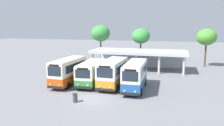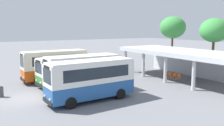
# 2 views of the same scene
# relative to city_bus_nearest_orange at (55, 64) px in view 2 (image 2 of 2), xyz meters

# --- Properties ---
(ground_plane) EXTENTS (180.00, 180.00, 0.00)m
(ground_plane) POSITION_rel_city_bus_nearest_orange_xyz_m (5.34, -4.70, -1.87)
(ground_plane) COLOR slate
(city_bus_nearest_orange) EXTENTS (2.26, 7.21, 3.41)m
(city_bus_nearest_orange) POSITION_rel_city_bus_nearest_orange_xyz_m (0.00, 0.00, 0.00)
(city_bus_nearest_orange) COLOR black
(city_bus_nearest_orange) RESTS_ON ground
(city_bus_second_in_row) EXTENTS (2.75, 7.14, 3.01)m
(city_bus_second_in_row) POSITION_rel_city_bus_nearest_orange_xyz_m (2.97, 0.76, -0.20)
(city_bus_second_in_row) COLOR black
(city_bus_second_in_row) RESTS_ON ground
(city_bus_middle_cream) EXTENTS (2.48, 7.02, 3.41)m
(city_bus_middle_cream) POSITION_rel_city_bus_nearest_orange_xyz_m (5.94, 0.69, 0.00)
(city_bus_middle_cream) COLOR black
(city_bus_middle_cream) RESTS_ON ground
(city_bus_fourth_amber) EXTENTS (2.43, 7.44, 3.36)m
(city_bus_fourth_amber) POSITION_rel_city_bus_nearest_orange_xyz_m (8.91, 0.09, -0.02)
(city_bus_fourth_amber) COLOR black
(city_bus_fourth_amber) RESTS_ON ground
(terminal_canopy) EXTENTS (16.58, 6.33, 3.40)m
(terminal_canopy) POSITION_rel_city_bus_nearest_orange_xyz_m (7.16, 13.26, 0.80)
(terminal_canopy) COLOR silver
(terminal_canopy) RESTS_ON ground
(waiting_chair_end_by_column) EXTENTS (0.46, 0.46, 0.86)m
(waiting_chair_end_by_column) POSITION_rel_city_bus_nearest_orange_xyz_m (5.69, 11.38, -1.35)
(waiting_chair_end_by_column) COLOR slate
(waiting_chair_end_by_column) RESTS_ON ground
(waiting_chair_second_from_end) EXTENTS (0.46, 0.46, 0.86)m
(waiting_chair_second_from_end) POSITION_rel_city_bus_nearest_orange_xyz_m (6.36, 11.36, -1.35)
(waiting_chair_second_from_end) COLOR slate
(waiting_chair_second_from_end) RESTS_ON ground
(waiting_chair_middle_seat) EXTENTS (0.46, 0.46, 0.86)m
(waiting_chair_middle_seat) POSITION_rel_city_bus_nearest_orange_xyz_m (7.03, 11.42, -1.35)
(waiting_chair_middle_seat) COLOR slate
(waiting_chair_middle_seat) RESTS_ON ground
(waiting_chair_fourth_seat) EXTENTS (0.46, 0.46, 0.86)m
(waiting_chair_fourth_seat) POSITION_rel_city_bus_nearest_orange_xyz_m (7.71, 11.43, -1.35)
(waiting_chair_fourth_seat) COLOR slate
(waiting_chair_fourth_seat) RESTS_ON ground
(roadside_tree_behind_canopy) EXTENTS (3.63, 3.63, 7.17)m
(roadside_tree_behind_canopy) POSITION_rel_city_bus_nearest_orange_xyz_m (6.49, 18.90, 3.72)
(roadside_tree_behind_canopy) COLOR brown
(roadside_tree_behind_canopy) RESTS_ON ground
(roadside_tree_west_of_canopy) EXTENTS (4.22, 4.22, 7.81)m
(roadside_tree_west_of_canopy) POSITION_rel_city_bus_nearest_orange_xyz_m (-2.90, 21.07, 4.11)
(roadside_tree_west_of_canopy) COLOR brown
(roadside_tree_west_of_canopy) RESTS_ON ground
(litter_bin_apron) EXTENTS (0.49, 0.49, 0.90)m
(litter_bin_apron) POSITION_rel_city_bus_nearest_orange_xyz_m (3.90, -6.14, -1.42)
(litter_bin_apron) COLOR #3F3F47
(litter_bin_apron) RESTS_ON ground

